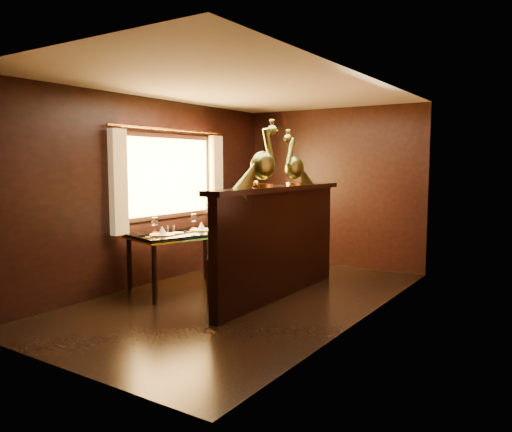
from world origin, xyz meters
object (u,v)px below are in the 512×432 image
Objects in this scene: dining_table at (182,238)px; chair_left at (243,239)px; chair_right at (241,234)px; peacock_left at (263,153)px; peacock_right at (294,158)px.

dining_table is 1.02× the size of chair_left.
peacock_left is at bearing -36.10° from chair_right.
chair_left is at bearing 19.17° from dining_table.
chair_right reaches higher than dining_table.
peacock_left reaches higher than chair_left.
chair_left reaches higher than dining_table.
dining_table is at bearing 170.11° from chair_left.
dining_table is at bearing -119.01° from chair_right.
peacock_right is at bearing 56.39° from chair_left.
peacock_right is at bearing 10.90° from chair_right.
peacock_right is (0.76, 0.09, 1.01)m from chair_right.
dining_table is 1.87× the size of peacock_left.
peacock_left is 1.14× the size of peacock_right.
dining_table is 1.60m from peacock_left.
chair_right is 1.70× the size of peacock_left.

